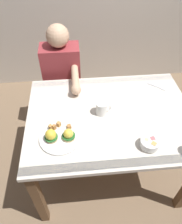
# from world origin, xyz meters

# --- Properties ---
(ground_plane) EXTENTS (6.00, 6.00, 0.00)m
(ground_plane) POSITION_xyz_m (0.00, 0.00, 0.00)
(ground_plane) COLOR #7F664C
(dining_table) EXTENTS (1.20, 0.90, 0.74)m
(dining_table) POSITION_xyz_m (0.00, 0.00, 0.63)
(dining_table) COLOR silver
(dining_table) RESTS_ON ground_plane
(eggs_benedict_plate) EXTENTS (0.27, 0.27, 0.09)m
(eggs_benedict_plate) POSITION_xyz_m (-0.36, -0.18, 0.77)
(eggs_benedict_plate) COLOR white
(eggs_benedict_plate) RESTS_ON dining_table
(fruit_bowl) EXTENTS (0.12, 0.12, 0.06)m
(fruit_bowl) POSITION_xyz_m (0.19, -0.29, 0.77)
(fruit_bowl) COLOR white
(fruit_bowl) RESTS_ON dining_table
(coffee_mug) EXTENTS (0.11, 0.08, 0.09)m
(coffee_mug) POSITION_xyz_m (-0.07, 0.02, 0.79)
(coffee_mug) COLOR white
(coffee_mug) RESTS_ON dining_table
(fork) EXTENTS (0.13, 0.11, 0.00)m
(fork) POSITION_xyz_m (0.43, 0.27, 0.74)
(fork) COLOR silver
(fork) RESTS_ON dining_table
(diner_person) EXTENTS (0.34, 0.54, 1.14)m
(diner_person) POSITION_xyz_m (-0.35, 0.60, 0.65)
(diner_person) COLOR #33333D
(diner_person) RESTS_ON ground_plane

